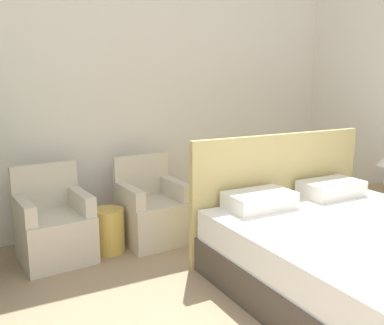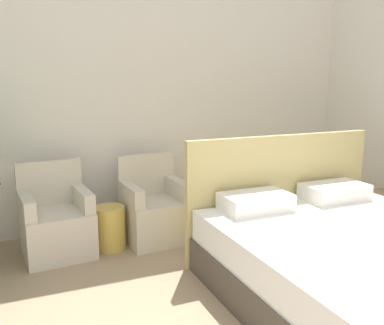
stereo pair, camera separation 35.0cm
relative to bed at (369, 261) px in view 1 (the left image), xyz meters
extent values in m
cube|color=silver|center=(-1.04, 2.37, 1.16)|extent=(10.00, 0.06, 2.90)
cube|color=#4C4238|center=(0.00, -0.08, -0.15)|extent=(1.84, 2.20, 0.28)
cube|color=white|center=(0.00, -0.08, 0.12)|extent=(1.80, 2.15, 0.25)
cube|color=tan|center=(0.00, 1.05, 0.27)|extent=(1.88, 0.06, 1.11)
cube|color=white|center=(-0.41, 0.80, 0.32)|extent=(0.57, 0.35, 0.14)
cube|color=white|center=(0.41, 0.80, 0.32)|extent=(0.57, 0.35, 0.14)
cube|color=beige|center=(-1.92, 1.78, -0.08)|extent=(0.65, 0.63, 0.42)
cube|color=beige|center=(-1.94, 2.03, 0.34)|extent=(0.60, 0.11, 0.42)
cube|color=beige|center=(-2.17, 1.75, 0.22)|extent=(0.15, 0.53, 0.18)
cube|color=beige|center=(-1.67, 1.80, 0.22)|extent=(0.15, 0.53, 0.18)
cube|color=beige|center=(-0.97, 1.78, -0.08)|extent=(0.63, 0.61, 0.42)
cube|color=beige|center=(-0.98, 2.04, 0.34)|extent=(0.60, 0.10, 0.42)
cube|color=beige|center=(-1.22, 1.76, 0.22)|extent=(0.13, 0.53, 0.18)
cube|color=beige|center=(-0.72, 1.79, 0.22)|extent=(0.13, 0.53, 0.18)
cylinder|color=gold|center=(-1.44, 1.74, -0.08)|extent=(0.30, 0.30, 0.42)
camera|label=1|loc=(-2.55, -1.98, 1.33)|focal=40.00mm
camera|label=2|loc=(-2.23, -2.14, 1.33)|focal=40.00mm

